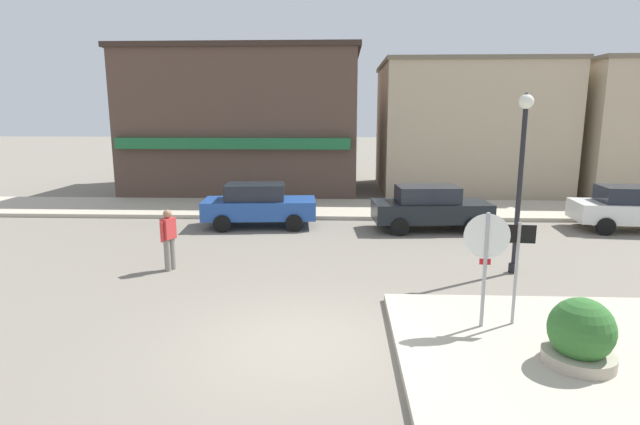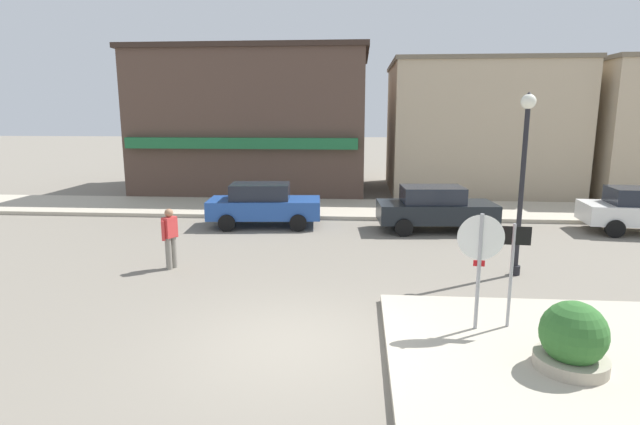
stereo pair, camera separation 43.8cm
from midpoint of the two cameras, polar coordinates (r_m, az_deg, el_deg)
ground_plane at (r=9.18m, az=-1.95°, el=-14.79°), size 160.00×160.00×0.00m
sidewalk_corner at (r=9.75m, az=28.73°, el=-14.13°), size 6.40×4.80×0.15m
kerb_far at (r=21.14m, az=1.84°, el=0.45°), size 80.00×4.00×0.15m
stop_sign at (r=9.45m, az=19.05°, el=-4.80°), size 0.82×0.09×2.30m
one_way_sign at (r=9.80m, az=22.27°, el=-5.59°), size 0.60×0.07×2.10m
planter at (r=8.92m, az=28.18°, el=-13.04°), size 1.10×1.10×1.23m
lamp_post at (r=13.25m, az=23.17°, el=5.71°), size 0.36×0.36×4.54m
parked_car_nearest at (r=18.13m, az=-5.78°, el=0.96°), size 4.13×2.14×1.56m
parked_car_second at (r=17.82m, az=13.69°, el=0.51°), size 4.11×2.10×1.56m
pedestrian_crossing_near at (r=13.57m, az=-15.87°, el=-2.66°), size 0.35×0.54×1.61m
building_corner_shop at (r=27.36m, az=-6.61°, el=10.26°), size 11.65×8.72×7.18m
building_storefront_left_near at (r=27.89m, az=17.83°, el=9.24°), size 9.07×7.50×6.62m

